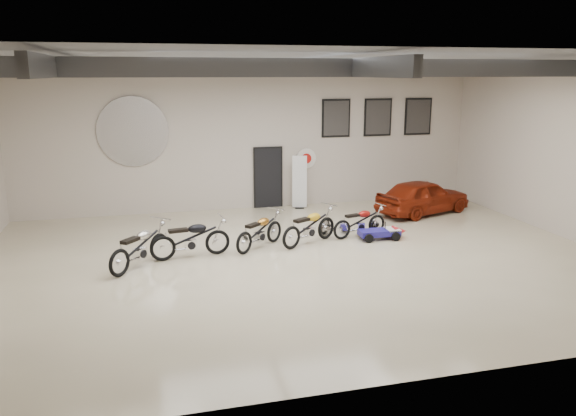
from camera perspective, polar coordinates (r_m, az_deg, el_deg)
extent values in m
cube|color=beige|center=(14.39, 1.20, -5.35)|extent=(16.00, 12.00, 0.01)
cube|color=slate|center=(13.62, 1.31, 14.98)|extent=(16.00, 12.00, 0.01)
cube|color=beige|center=(19.58, -3.55, 7.19)|extent=(16.00, 0.02, 5.00)
cube|color=beige|center=(17.70, 27.15, 5.05)|extent=(0.02, 12.00, 5.00)
cube|color=black|center=(19.84, -2.05, 3.05)|extent=(0.92, 0.08, 2.10)
imported|color=maroon|center=(19.54, 13.56, 1.16)|extent=(2.46, 3.75, 1.19)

